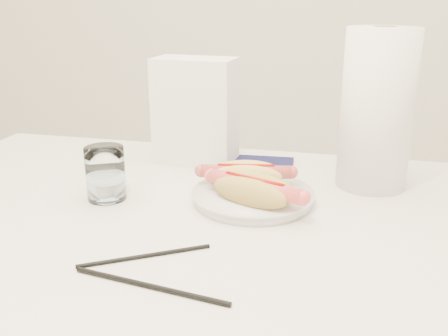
% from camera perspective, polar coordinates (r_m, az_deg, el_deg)
% --- Properties ---
extents(table, '(1.20, 0.80, 0.75)m').
position_cam_1_polar(table, '(0.95, -5.09, -7.91)').
color(table, silver).
rests_on(table, ground).
extents(plate, '(0.23, 0.23, 0.02)m').
position_cam_1_polar(plate, '(0.95, 3.22, -3.33)').
color(plate, silver).
rests_on(plate, table).
extents(hotdog_left, '(0.17, 0.09, 0.05)m').
position_cam_1_polar(hotdog_left, '(0.98, 2.46, -0.80)').
color(hotdog_left, '#E9BA5D').
rests_on(hotdog_left, plate).
extents(hotdog_right, '(0.18, 0.12, 0.05)m').
position_cam_1_polar(hotdog_right, '(0.90, 3.41, -2.51)').
color(hotdog_right, tan).
rests_on(hotdog_right, plate).
extents(water_glass, '(0.07, 0.07, 0.10)m').
position_cam_1_polar(water_glass, '(0.98, -13.07, -0.58)').
color(water_glass, white).
rests_on(water_glass, table).
extents(chopstick_near, '(0.17, 0.11, 0.01)m').
position_cam_1_polar(chopstick_near, '(0.77, -8.79, -9.65)').
color(chopstick_near, black).
rests_on(chopstick_near, table).
extents(chopstick_far, '(0.23, 0.04, 0.01)m').
position_cam_1_polar(chopstick_far, '(0.70, -8.25, -12.87)').
color(chopstick_far, black).
rests_on(chopstick_far, table).
extents(napkin_box, '(0.18, 0.11, 0.24)m').
position_cam_1_polar(napkin_box, '(1.15, -3.19, 6.31)').
color(napkin_box, white).
rests_on(napkin_box, table).
extents(navy_napkin, '(0.17, 0.17, 0.01)m').
position_cam_1_polar(navy_napkin, '(1.13, 3.65, 0.03)').
color(navy_napkin, '#12123A').
rests_on(navy_napkin, table).
extents(paper_towel_roll, '(0.16, 0.16, 0.31)m').
position_cam_1_polar(paper_towel_roll, '(1.04, 16.65, 6.24)').
color(paper_towel_roll, white).
rests_on(paper_towel_roll, table).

